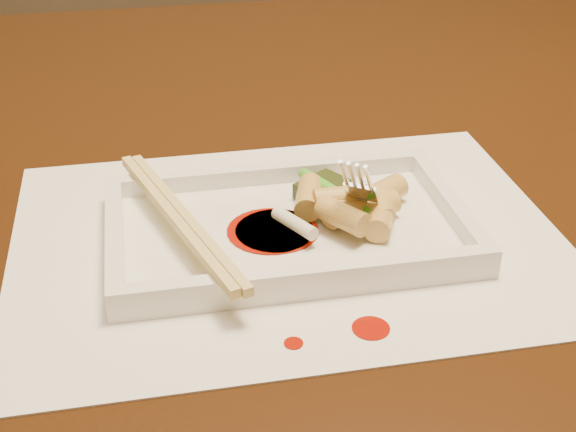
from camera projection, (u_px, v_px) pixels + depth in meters
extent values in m
cube|color=black|center=(304.00, 154.00, 0.76)|extent=(1.40, 0.90, 0.04)
cube|color=white|center=(288.00, 238.00, 0.59)|extent=(0.40, 0.30, 0.00)
cylinder|color=#9B1204|center=(371.00, 328.00, 0.50)|extent=(0.02, 0.02, 0.00)
cylinder|color=#9B1204|center=(294.00, 343.00, 0.48)|extent=(0.01, 0.01, 0.00)
cube|color=white|center=(288.00, 232.00, 0.59)|extent=(0.26, 0.16, 0.01)
cube|color=white|center=(270.00, 173.00, 0.64)|extent=(0.26, 0.01, 0.01)
cube|color=white|center=(310.00, 277.00, 0.52)|extent=(0.26, 0.01, 0.01)
cube|color=white|center=(115.00, 237.00, 0.56)|extent=(0.01, 0.14, 0.01)
cube|color=white|center=(450.00, 203.00, 0.60)|extent=(0.01, 0.14, 0.01)
cube|color=black|center=(322.00, 189.00, 0.62)|extent=(0.05, 0.04, 0.01)
cylinder|color=#EAEACC|center=(295.00, 223.00, 0.57)|extent=(0.03, 0.04, 0.01)
cylinder|color=#379D19|center=(338.00, 194.00, 0.60)|extent=(0.05, 0.08, 0.01)
cube|color=#DBC16D|center=(174.00, 218.00, 0.56)|extent=(0.07, 0.20, 0.01)
cube|color=#DBC16D|center=(185.00, 217.00, 0.56)|extent=(0.07, 0.20, 0.01)
cylinder|color=#9B1204|center=(271.00, 231.00, 0.58)|extent=(0.06, 0.06, 0.00)
cylinder|color=#9B1204|center=(277.00, 231.00, 0.58)|extent=(0.06, 0.06, 0.00)
cylinder|color=#9B1204|center=(282.00, 230.00, 0.58)|extent=(0.05, 0.05, 0.00)
cylinder|color=tan|center=(378.00, 196.00, 0.61)|extent=(0.05, 0.04, 0.02)
cylinder|color=tan|center=(309.00, 197.00, 0.60)|extent=(0.03, 0.05, 0.02)
cylinder|color=tan|center=(341.00, 199.00, 0.59)|extent=(0.04, 0.02, 0.02)
cylinder|color=tan|center=(381.00, 216.00, 0.58)|extent=(0.04, 0.05, 0.02)
cylinder|color=tan|center=(368.00, 208.00, 0.59)|extent=(0.05, 0.03, 0.02)
cylinder|color=tan|center=(343.00, 216.00, 0.57)|extent=(0.04, 0.04, 0.02)
cylinder|color=tan|center=(348.00, 208.00, 0.59)|extent=(0.04, 0.04, 0.02)
cylinder|color=tan|center=(369.00, 209.00, 0.59)|extent=(0.03, 0.04, 0.02)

